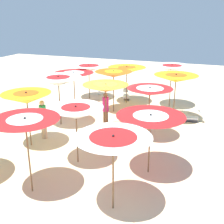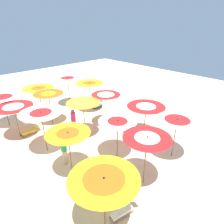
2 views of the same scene
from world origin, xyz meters
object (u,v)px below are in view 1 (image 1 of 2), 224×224
at_px(beach_umbrella_0, 113,142).
at_px(beach_umbrella_5, 25,124).
at_px(beach_umbrella_8, 114,74).
at_px(lounger_2, 126,95).
at_px(lounger_1, 83,106).
at_px(beach_umbrella_1, 151,120).
at_px(beachgoer_0, 43,119).
at_px(beach_umbrella_12, 58,81).
at_px(beachgoer_1, 106,109).
at_px(beach_umbrella_13, 74,75).
at_px(beach_umbrella_9, 127,70).
at_px(beach_umbrella_2, 150,92).
at_px(lounger_0, 191,118).
at_px(beach_umbrella_7, 106,88).
at_px(beach_umbrella_4, 172,68).
at_px(beach_umbrella_6, 76,113).
at_px(beach_ball, 99,93).
at_px(beach_umbrella_3, 176,78).
at_px(beach_umbrella_11, 27,98).
at_px(beach_umbrella_14, 89,68).

bearing_deg(beach_umbrella_0, beach_umbrella_5, 2.41).
height_order(beach_umbrella_8, lounger_2, beach_umbrella_8).
relative_size(beach_umbrella_8, lounger_1, 1.92).
xyz_separation_m(beach_umbrella_1, beachgoer_0, (5.00, -1.18, -1.04)).
height_order(beach_umbrella_12, beachgoer_1, beach_umbrella_12).
bearing_deg(beach_umbrella_13, beach_umbrella_9, -141.02).
distance_m(beach_umbrella_2, lounger_0, 3.75).
bearing_deg(beach_umbrella_8, lounger_1, 8.83).
bearing_deg(beachgoer_0, beach_umbrella_1, -24.94).
distance_m(lounger_2, beachgoer_0, 7.34).
xyz_separation_m(beach_umbrella_7, lounger_2, (0.85, -5.68, -1.94)).
relative_size(beach_umbrella_13, beachgoer_0, 1.30).
relative_size(beach_umbrella_4, beachgoer_1, 1.48).
distance_m(beach_umbrella_4, lounger_0, 3.29).
distance_m(beach_umbrella_12, lounger_1, 3.16).
bearing_deg(beach_umbrella_12, beach_umbrella_9, -112.85).
xyz_separation_m(beach_umbrella_2, beach_umbrella_6, (1.94, 3.02, -0.18)).
relative_size(beach_umbrella_1, beach_umbrella_4, 0.91).
bearing_deg(beachgoer_1, beach_umbrella_5, -3.88).
bearing_deg(beach_ball, beach_umbrella_4, 169.90).
bearing_deg(beachgoer_0, beach_umbrella_3, 28.90).
height_order(beach_umbrella_2, beach_umbrella_9, beach_umbrella_2).
distance_m(beach_umbrella_4, beach_umbrella_5, 10.38).
bearing_deg(beach_umbrella_1, beachgoer_0, -13.30).
height_order(beach_umbrella_7, beach_umbrella_9, beach_umbrella_7).
relative_size(beach_umbrella_11, beach_umbrella_13, 1.03).
bearing_deg(beach_umbrella_9, beach_umbrella_2, 118.15).
distance_m(beach_umbrella_0, beach_umbrella_3, 7.75).
relative_size(beach_umbrella_5, beach_umbrella_11, 1.06).
distance_m(beach_umbrella_6, beach_umbrella_7, 2.88).
bearing_deg(lounger_0, beach_umbrella_4, -62.45).
height_order(beach_umbrella_8, beach_umbrella_12, beach_umbrella_12).
xyz_separation_m(beach_umbrella_5, lounger_0, (-4.02, -7.98, -2.05)).
bearing_deg(beach_umbrella_1, beach_umbrella_0, 78.32).
xyz_separation_m(beachgoer_0, beach_ball, (0.46, -7.36, -0.79)).
bearing_deg(lounger_0, lounger_2, -39.83).
bearing_deg(beach_ball, beachgoer_1, 115.99).
relative_size(beach_umbrella_8, beach_umbrella_14, 1.04).
xyz_separation_m(beach_umbrella_5, beach_umbrella_12, (2.04, -5.29, -0.07)).
relative_size(beach_umbrella_7, lounger_1, 1.94).
distance_m(beach_umbrella_3, beach_umbrella_12, 5.75).
height_order(beach_umbrella_0, beachgoer_1, beach_umbrella_0).
xyz_separation_m(beach_umbrella_7, beach_umbrella_8, (0.72, -2.97, -0.02)).
height_order(beach_umbrella_0, beach_umbrella_13, beach_umbrella_0).
relative_size(beach_umbrella_9, beach_umbrella_11, 0.97).
bearing_deg(beach_umbrella_0, beach_umbrella_13, -55.94).
bearing_deg(beach_umbrella_12, beach_umbrella_1, 150.71).
distance_m(beach_umbrella_9, beach_umbrella_11, 7.41).
height_order(beach_umbrella_11, lounger_1, beach_umbrella_11).
bearing_deg(beach_umbrella_8, lounger_2, -87.32).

